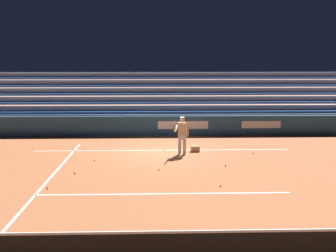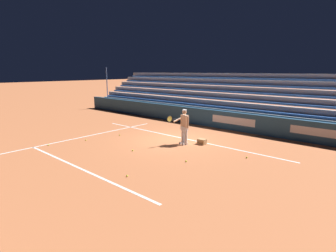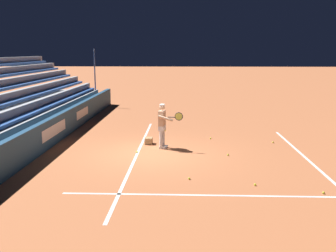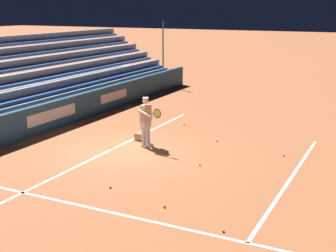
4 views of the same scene
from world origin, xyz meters
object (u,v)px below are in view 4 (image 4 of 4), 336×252
ball_box_cardboard (141,136)px  tennis_ball_midcourt (112,148)px  tennis_ball_far_left (223,231)px  tennis_ball_stray_back (284,155)px  tennis_player (146,121)px  tennis_ball_by_box (110,187)px  tennis_ball_on_baseline (217,141)px  tennis_ball_near_player (184,125)px  tennis_ball_toward_net (164,206)px  tennis_ball_far_right (200,165)px

ball_box_cardboard → tennis_ball_midcourt: size_ratio=6.06×
tennis_ball_far_left → ball_box_cardboard: bearing=-136.8°
tennis_ball_stray_back → tennis_ball_far_left: bearing=0.4°
tennis_player → tennis_ball_by_box: 3.98m
ball_box_cardboard → tennis_ball_on_baseline: size_ratio=6.06×
tennis_ball_near_player → tennis_ball_stray_back: (2.22, 4.53, 0.00)m
tennis_player → tennis_ball_far_left: tennis_player is taller
tennis_ball_near_player → tennis_ball_toward_net: 8.01m
ball_box_cardboard → tennis_ball_toward_net: 5.96m
tennis_player → tennis_ball_on_baseline: 2.70m
tennis_player → tennis_ball_by_box: (3.76, 0.98, -0.86)m
tennis_ball_toward_net → tennis_ball_on_baseline: bearing=-171.7°
tennis_ball_stray_back → ball_box_cardboard: bearing=-85.8°
ball_box_cardboard → tennis_ball_on_baseline: bearing=111.0°
tennis_ball_midcourt → tennis_ball_toward_net: bearing=47.2°
tennis_player → tennis_ball_on_baseline: (-1.64, 1.96, -0.86)m
ball_box_cardboard → tennis_ball_far_right: bearing=60.6°
tennis_ball_far_left → tennis_ball_toward_net: same height
tennis_ball_toward_net → tennis_ball_midcourt: bearing=-132.8°
tennis_ball_midcourt → tennis_ball_toward_net: same height
tennis_ball_near_player → ball_box_cardboard: bearing=-11.7°
tennis_ball_far_left → tennis_ball_near_player: same height
tennis_ball_far_left → tennis_ball_toward_net: bearing=-108.5°
ball_box_cardboard → tennis_ball_by_box: ball_box_cardboard is taller
ball_box_cardboard → tennis_ball_far_left: ball_box_cardboard is taller
tennis_ball_on_baseline → tennis_ball_toward_net: 5.93m
tennis_ball_toward_net → tennis_ball_near_player: bearing=-158.9°
tennis_ball_far_left → tennis_ball_far_right: same height
ball_box_cardboard → tennis_ball_toward_net: bearing=35.0°
tennis_ball_toward_net → tennis_ball_by_box: bearing=-104.0°
tennis_ball_on_baseline → tennis_ball_far_right: bearing=9.5°
tennis_ball_far_right → tennis_ball_near_player: bearing=-150.0°
tennis_ball_midcourt → tennis_ball_toward_net: (3.45, 3.73, 0.00)m
ball_box_cardboard → tennis_ball_stray_back: 5.09m
tennis_ball_near_player → tennis_ball_midcourt: bearing=-11.9°
tennis_ball_stray_back → tennis_ball_toward_net: 5.51m
ball_box_cardboard → tennis_ball_stray_back: bearing=94.2°
tennis_ball_near_player → tennis_ball_stray_back: 5.05m
tennis_ball_far_left → tennis_ball_midcourt: bearing=-126.5°
tennis_ball_midcourt → tennis_ball_far_right: size_ratio=1.00×
tennis_ball_far_right → tennis_ball_toward_net: size_ratio=1.00×
tennis_player → tennis_ball_stray_back: (-1.03, 4.47, -0.86)m
tennis_ball_on_baseline → tennis_ball_near_player: (-1.61, -2.02, 0.00)m
tennis_ball_midcourt → tennis_ball_by_box: same height
tennis_ball_midcourt → tennis_ball_by_box: 3.54m
tennis_ball_midcourt → tennis_ball_toward_net: size_ratio=1.00×
tennis_player → tennis_ball_far_left: (4.79, 4.51, -0.86)m
tennis_ball_far_right → tennis_ball_by_box: same height
tennis_player → tennis_ball_toward_net: (4.22, 2.82, -0.86)m
tennis_ball_stray_back → tennis_ball_far_right: bearing=-44.9°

